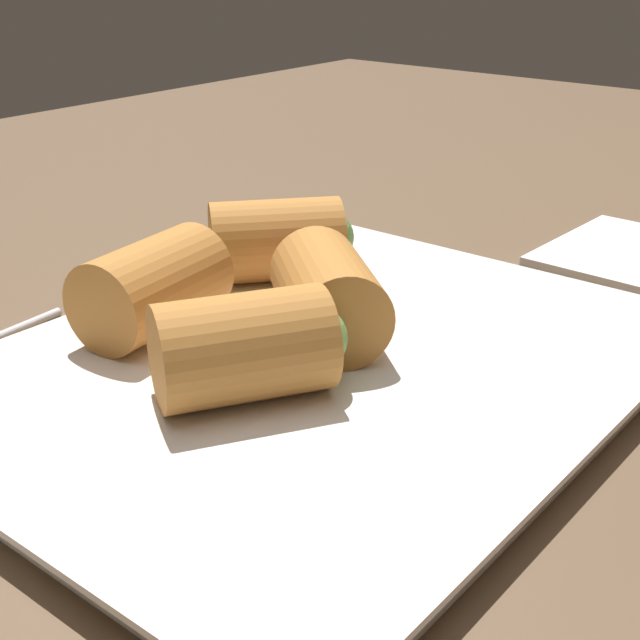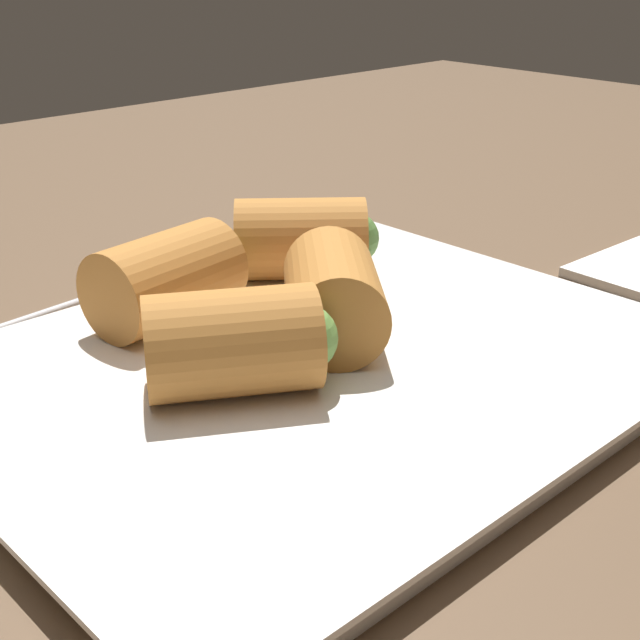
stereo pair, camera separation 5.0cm
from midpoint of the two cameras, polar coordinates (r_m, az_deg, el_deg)
The scene contains 7 objects.
table_surface at distance 42.73cm, azimuth 6.62°, elevation -5.42°, with size 180.00×140.00×2.00cm.
serving_plate at distance 41.71cm, azimuth 3.43°, elevation -3.33°, with size 33.69×26.41×1.50cm.
roll_front_left at distance 42.52cm, azimuth 4.15°, elevation 1.69°, with size 8.14×8.50×4.58cm.
roll_front_right at distance 49.97cm, azimuth 2.12°, elevation 5.16°, with size 8.48×8.19×4.58cm.
roll_back_left at distance 37.32cm, azimuth -1.21°, elevation -1.52°, with size 8.57×7.66×4.58cm.
roll_back_right at distance 44.63cm, azimuth -6.35°, elevation 2.70°, with size 8.30×5.55×4.58cm.
spoon at distance 53.39cm, azimuth -9.80°, elevation 2.28°, with size 19.63×3.18×1.12cm.
Camera 2 is at (27.23, 25.46, 21.75)cm, focal length 50.00 mm.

